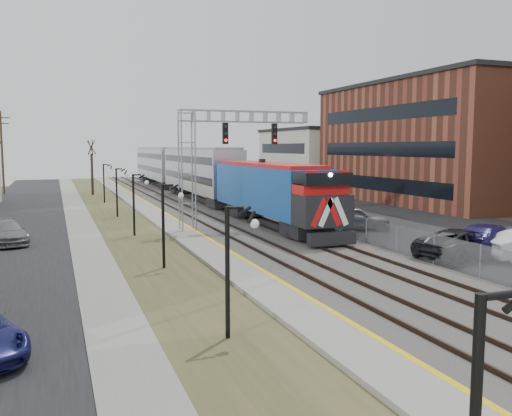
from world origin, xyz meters
TOP-DOWN VIEW (x-y plane):
  - street_west at (-11.50, 35.00)m, footprint 7.00×120.00m
  - sidewalk at (-7.00, 35.00)m, footprint 2.00×120.00m
  - grass_median at (-4.00, 35.00)m, footprint 4.00×120.00m
  - platform at (-1.00, 35.00)m, footprint 2.00×120.00m
  - ballast_bed at (4.00, 35.00)m, footprint 8.00×120.00m
  - parking_lot at (16.00, 35.00)m, footprint 16.00×120.00m
  - platform_edge at (-0.12, 35.00)m, footprint 0.24×120.00m
  - track_near at (2.00, 35.00)m, footprint 1.58×120.00m
  - track_far at (5.50, 35.00)m, footprint 1.58×120.00m
  - train at (5.50, 52.07)m, footprint 3.00×63.05m
  - signal_gantry at (1.22, 27.99)m, footprint 9.00×1.07m
  - lampposts at (-4.00, 18.29)m, footprint 0.14×62.14m
  - fence at (8.20, 35.00)m, footprint 0.04×120.00m
  - buildings_east at (30.00, 31.18)m, footprint 16.00×76.00m
  - bare_trees at (-12.66, 38.91)m, footprint 12.30×42.30m
  - car_lot_c at (10.67, 14.80)m, footprint 6.05×3.86m
  - car_lot_d at (12.84, 15.39)m, footprint 6.04×4.43m
  - car_lot_e at (10.57, 25.33)m, footprint 5.18×3.27m
  - car_lot_f at (12.26, 42.05)m, footprint 4.37×2.42m
  - car_street_b at (-11.46, 27.71)m, footprint 2.93×5.02m

SIDE VIEW (x-z plane):
  - street_west at x=-11.50m, z-range 0.00..0.04m
  - parking_lot at x=16.00m, z-range 0.00..0.04m
  - grass_median at x=-4.00m, z-range 0.00..0.06m
  - sidewalk at x=-7.00m, z-range 0.00..0.08m
  - ballast_bed at x=4.00m, z-range 0.00..0.20m
  - platform at x=-1.00m, z-range 0.00..0.24m
  - platform_edge at x=-0.12m, z-range 0.24..0.25m
  - track_near at x=2.00m, z-range 0.20..0.35m
  - track_far at x=5.50m, z-range 0.20..0.35m
  - car_lot_f at x=12.26m, z-range 0.00..1.36m
  - car_street_b at x=-11.46m, z-range 0.00..1.37m
  - car_lot_c at x=10.67m, z-range 0.00..1.55m
  - fence at x=8.20m, z-range 0.00..1.60m
  - car_lot_d at x=12.84m, z-range 0.00..1.63m
  - car_lot_e at x=10.57m, z-range 0.00..1.64m
  - lampposts at x=-4.00m, z-range 0.00..4.00m
  - bare_trees at x=-12.66m, z-range -0.27..5.68m
  - train at x=5.50m, z-range 0.22..5.55m
  - signal_gantry at x=1.22m, z-range 1.51..9.66m
  - buildings_east at x=30.00m, z-range -1.19..13.81m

